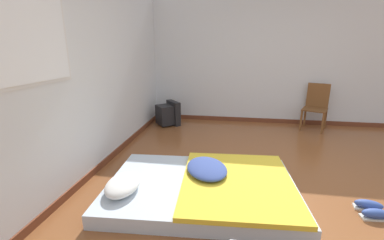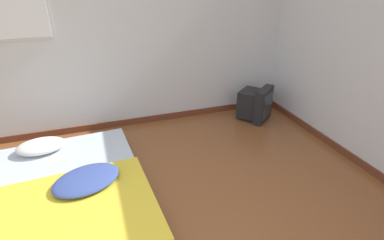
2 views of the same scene
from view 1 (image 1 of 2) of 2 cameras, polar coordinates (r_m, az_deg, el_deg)
The scene contains 7 objects.
ground_plane at distance 3.36m, azimuth 21.35°, elevation -13.79°, with size 20.00×20.00×0.00m, color brown.
wall_back at distance 3.38m, azimuth -23.01°, elevation 9.36°, with size 7.96×0.08×2.60m.
wall_right at distance 5.73m, azimuth 17.05°, elevation 12.04°, with size 0.08×7.39×2.60m.
mattress_bed at distance 2.96m, azimuth 2.62°, elevation -14.50°, with size 1.53×2.15×0.30m.
crt_tv at distance 5.47m, azimuth -5.27°, elevation 1.35°, with size 0.57×0.57×0.50m.
wooden_chair at distance 5.71m, azimuth 25.89°, elevation 3.32°, with size 0.57×0.57×0.91m.
sneaker_pair at distance 3.24m, azimuth 35.11°, elevation -15.97°, with size 0.29×0.28×0.10m.
Camera 1 is at (-2.86, 0.74, 1.60)m, focal length 24.00 mm.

